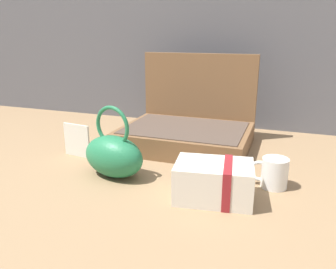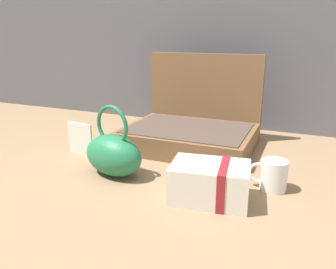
{
  "view_description": "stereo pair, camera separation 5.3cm",
  "coord_description": "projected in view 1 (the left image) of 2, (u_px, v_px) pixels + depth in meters",
  "views": [
    {
      "loc": [
        0.31,
        -0.91,
        0.4
      ],
      "look_at": [
        -0.01,
        -0.02,
        0.11
      ],
      "focal_mm": 35.8,
      "sensor_mm": 36.0,
      "label": 1
    },
    {
      "loc": [
        0.36,
        -0.89,
        0.4
      ],
      "look_at": [
        -0.01,
        -0.02,
        0.11
      ],
      "focal_mm": 35.8,
      "sensor_mm": 36.0,
      "label": 2
    }
  ],
  "objects": [
    {
      "name": "cream_toiletry_bag",
      "position": [
        215.0,
        181.0,
        0.84
      ],
      "size": [
        0.21,
        0.16,
        0.1
      ],
      "color": "silver",
      "rests_on": "ground_plane"
    },
    {
      "name": "open_suitcase",
      "position": [
        189.0,
        127.0,
        1.25
      ],
      "size": [
        0.45,
        0.36,
        0.33
      ],
      "color": "brown",
      "rests_on": "ground_plane"
    },
    {
      "name": "teal_pouch_handbag",
      "position": [
        114.0,
        155.0,
        0.97
      ],
      "size": [
        0.21,
        0.15,
        0.21
      ],
      "color": "#237247",
      "rests_on": "ground_plane"
    },
    {
      "name": "info_card_left",
      "position": [
        77.0,
        140.0,
        1.13
      ],
      "size": [
        0.1,
        0.02,
        0.11
      ],
      "primitive_type": "cube",
      "rotation": [
        0.0,
        0.0,
        -0.13
      ],
      "color": "silver",
      "rests_on": "ground_plane"
    },
    {
      "name": "ground_plane",
      "position": [
        174.0,
        168.0,
        1.04
      ],
      "size": [
        6.0,
        6.0,
        0.0
      ],
      "primitive_type": "plane",
      "color": "#8C6D4C"
    },
    {
      "name": "coffee_mug",
      "position": [
        274.0,
        173.0,
        0.9
      ],
      "size": [
        0.1,
        0.07,
        0.08
      ],
      "color": "white",
      "rests_on": "ground_plane"
    }
  ]
}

